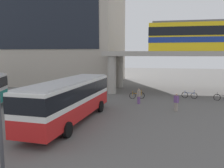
{
  "coord_description": "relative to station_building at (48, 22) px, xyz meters",
  "views": [
    {
      "loc": [
        6.61,
        -13.75,
        5.18
      ],
      "look_at": [
        2.03,
        8.34,
        2.2
      ],
      "focal_mm": 37.05,
      "sensor_mm": 36.0,
      "label": 1
    }
  ],
  "objects": [
    {
      "name": "bus_main",
      "position": [
        13.43,
        -23.22,
        -8.78
      ],
      "size": [
        3.24,
        11.18,
        3.22
      ],
      "color": "red",
      "rests_on": "ground_plane"
    },
    {
      "name": "elevated_platform",
      "position": [
        27.63,
        -7.31,
        -6.02
      ],
      "size": [
        29.78,
        7.3,
        5.47
      ],
      "color": "#ADA89E",
      "rests_on": "ground_plane"
    },
    {
      "name": "bicycle_orange",
      "position": [
        17.49,
        -13.0,
        -10.41
      ],
      "size": [
        1.72,
        0.6,
        1.04
      ],
      "color": "black",
      "rests_on": "ground_plane"
    },
    {
      "name": "pedestrian_waiting_near_stop",
      "position": [
        21.52,
        -18.12,
        -10.01
      ],
      "size": [
        0.47,
        0.47,
        1.62
      ],
      "color": "gray",
      "rests_on": "ground_plane"
    },
    {
      "name": "bicycle_black",
      "position": [
        26.82,
        -12.34,
        -10.41
      ],
      "size": [
        1.72,
        0.62,
        1.04
      ],
      "color": "black",
      "rests_on": "ground_plane"
    },
    {
      "name": "bicycle_blue",
      "position": [
        23.46,
        -11.47,
        -10.41
      ],
      "size": [
        1.73,
        0.58,
        1.04
      ],
      "color": "black",
      "rests_on": "ground_plane"
    },
    {
      "name": "pedestrian_walking_across",
      "position": [
        17.92,
        -15.69,
        -10.03
      ],
      "size": [
        0.35,
        0.45,
        1.59
      ],
      "color": "#724C8C",
      "rests_on": "ground_plane"
    },
    {
      "name": "station_building",
      "position": [
        0.0,
        0.0,
        0.0
      ],
      "size": [
        25.81,
        15.71,
        21.52
      ],
      "color": "#B2A899",
      "rests_on": "ground_plane"
    },
    {
      "name": "ground_plane",
      "position": [
        13.38,
        -15.56,
        -10.77
      ],
      "size": [
        120.0,
        120.0,
        0.0
      ],
      "primitive_type": "plane",
      "color": "#605E5B"
    }
  ]
}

